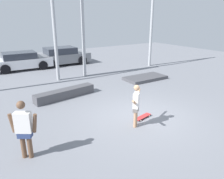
# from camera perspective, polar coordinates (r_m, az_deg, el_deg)

# --- Properties ---
(ground_plane) EXTENTS (36.00, 36.00, 0.00)m
(ground_plane) POSITION_cam_1_polar(r_m,az_deg,el_deg) (8.57, 7.88, -7.08)
(ground_plane) COLOR slate
(skateboarder) EXTENTS (1.04, 0.92, 1.52)m
(skateboarder) POSITION_cam_1_polar(r_m,az_deg,el_deg) (7.50, 6.31, -3.74)
(skateboarder) COLOR tan
(skateboarder) RESTS_ON ground_plane
(skateboard) EXTENTS (0.81, 0.37, 0.08)m
(skateboard) POSITION_cam_1_polar(r_m,az_deg,el_deg) (8.44, 8.08, -7.03)
(skateboard) COLOR red
(skateboard) RESTS_ON ground_plane
(grind_box) EXTENTS (3.01, 0.90, 0.41)m
(grind_box) POSITION_cam_1_polar(r_m,az_deg,el_deg) (10.58, -12.12, -1.02)
(grind_box) COLOR #47474C
(grind_box) RESTS_ON ground_plane
(manual_pad) EXTENTS (2.59, 1.35, 0.18)m
(manual_pad) POSITION_cam_1_polar(r_m,az_deg,el_deg) (13.55, 8.64, 3.02)
(manual_pad) COLOR #47474C
(manual_pad) RESTS_ON ground_plane
(canopy_support_right) EXTENTS (5.80, 0.20, 6.58)m
(canopy_support_right) POSITION_cam_1_polar(r_m,az_deg,el_deg) (15.28, 2.31, 19.72)
(canopy_support_right) COLOR #A5A8AD
(canopy_support_right) RESTS_ON ground_plane
(parked_car_white) EXTENTS (4.07, 2.01, 1.26)m
(parked_car_white) POSITION_cam_1_polar(r_m,az_deg,el_deg) (17.10, -22.53, 6.89)
(parked_car_white) COLOR white
(parked_car_white) RESTS_ON ground_plane
(parked_car_grey) EXTENTS (4.19, 2.07, 1.37)m
(parked_car_grey) POSITION_cam_1_polar(r_m,az_deg,el_deg) (17.95, -12.90, 8.51)
(parked_car_grey) COLOR slate
(parked_car_grey) RESTS_ON ground_plane
(bystander) EXTENTS (0.69, 0.51, 1.66)m
(bystander) POSITION_cam_1_polar(r_m,az_deg,el_deg) (6.27, -22.00, -9.25)
(bystander) COLOR brown
(bystander) RESTS_ON ground_plane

